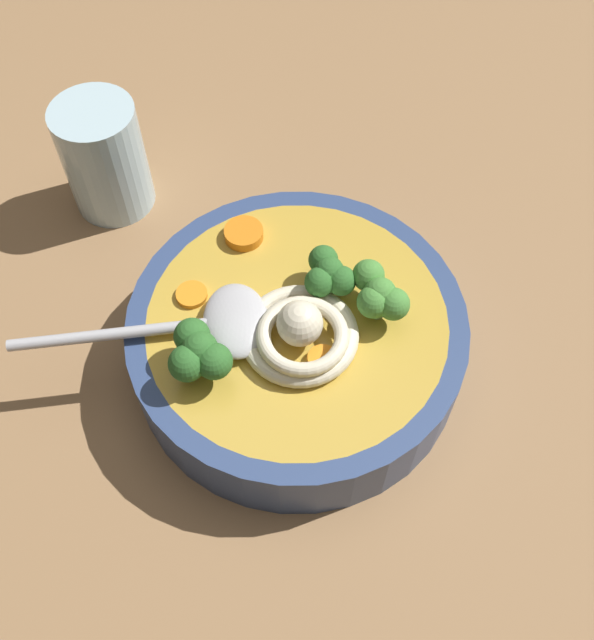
{
  "coord_description": "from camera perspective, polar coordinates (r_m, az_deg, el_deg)",
  "views": [
    {
      "loc": [
        14.48,
        -24.72,
        50.72
      ],
      "look_at": [
        -2.38,
        -3.91,
        8.85
      ],
      "focal_mm": 40.93,
      "sensor_mm": 36.0,
      "label": 1
    }
  ],
  "objects": [
    {
      "name": "broccoli_floret_rear",
      "position": [
        0.46,
        -7.72,
        -2.56
      ],
      "size": [
        4.65,
        4.0,
        3.68
      ],
      "color": "#7A9E60",
      "rests_on": "soup_bowl"
    },
    {
      "name": "noodle_pile",
      "position": [
        0.48,
        0.27,
        -0.99
      ],
      "size": [
        8.71,
        8.54,
        3.5
      ],
      "color": "beige",
      "rests_on": "soup_bowl"
    },
    {
      "name": "soup_spoon",
      "position": [
        0.49,
        -6.41,
        -0.21
      ],
      "size": [
        14.29,
        14.83,
        1.6
      ],
      "rotation": [
        0.0,
        0.0,
        3.95
      ],
      "color": "#B7B7BC",
      "rests_on": "soup_bowl"
    },
    {
      "name": "broccoli_floret_far",
      "position": [
        0.49,
        2.43,
        3.59
      ],
      "size": [
        4.05,
        3.48,
        3.2
      ],
      "color": "#7A9E60",
      "rests_on": "soup_bowl"
    },
    {
      "name": "table_slab",
      "position": [
        0.57,
        4.36,
        -2.56
      ],
      "size": [
        112.46,
        112.46,
        3.48
      ],
      "primitive_type": "cube",
      "color": "#936D47",
      "rests_on": "ground"
    },
    {
      "name": "carrot_slice_beside_chili",
      "position": [
        0.54,
        -4.19,
        6.75
      ],
      "size": [
        2.87,
        2.87,
        0.8
      ],
      "primitive_type": "cylinder",
      "color": "orange",
      "rests_on": "soup_bowl"
    },
    {
      "name": "soup_bowl",
      "position": [
        0.52,
        0.0,
        -1.54
      ],
      "size": [
        23.55,
        23.55,
        5.37
      ],
      "color": "#334775",
      "rests_on": "table_slab"
    },
    {
      "name": "carrot_slice_left",
      "position": [
        0.48,
        2.04,
        -3.13
      ],
      "size": [
        2.04,
        2.04,
        0.64
      ],
      "primitive_type": "cylinder",
      "color": "orange",
      "rests_on": "soup_bowl"
    },
    {
      "name": "drinking_glass",
      "position": [
        0.62,
        -14.83,
        12.15
      ],
      "size": [
        6.66,
        6.66,
        9.66
      ],
      "primitive_type": "cylinder",
      "color": "silver",
      "rests_on": "table_slab"
    },
    {
      "name": "carrot_slice_front",
      "position": [
        0.51,
        -8.23,
        1.98
      ],
      "size": [
        2.2,
        2.2,
        0.4
      ],
      "primitive_type": "cylinder",
      "color": "orange",
      "rests_on": "soup_bowl"
    },
    {
      "name": "broccoli_floret_right",
      "position": [
        0.49,
        6.65,
        2.1
      ],
      "size": [
        4.34,
        3.73,
        3.43
      ],
      "color": "#7A9E60",
      "rests_on": "soup_bowl"
    }
  ]
}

